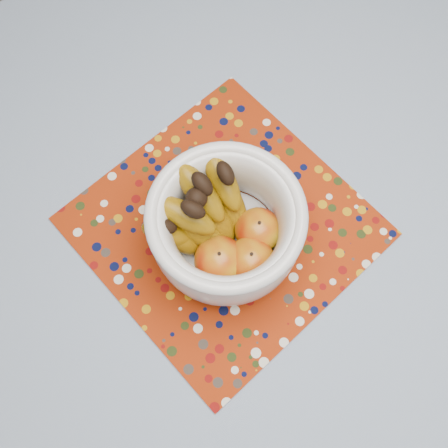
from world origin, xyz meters
name	(u,v)px	position (x,y,z in m)	size (l,w,h in m)	color
table	(268,243)	(0.00, 0.00, 0.67)	(1.20, 1.20, 0.75)	brown
tablecloth	(272,227)	(0.00, 0.00, 0.76)	(1.32, 1.32, 0.01)	slate
placemat	(224,226)	(-0.06, 0.04, 0.76)	(0.40, 0.40, 0.00)	maroon
fruit_bowl	(219,226)	(-0.09, 0.03, 0.84)	(0.25, 0.23, 0.17)	silver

